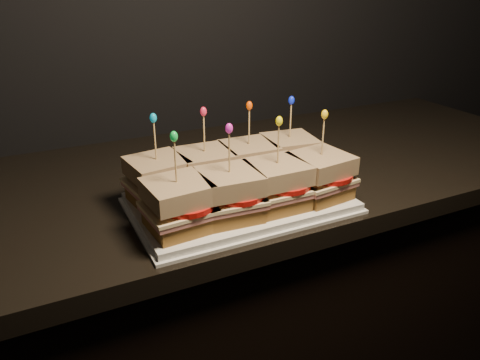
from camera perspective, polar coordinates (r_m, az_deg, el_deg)
name	(u,v)px	position (r m, az deg, el deg)	size (l,w,h in m)	color
granite_slab	(28,216)	(0.97, -24.40, -4.00)	(2.56, 0.63, 0.04)	black
platter	(240,203)	(0.87, 0.00, -2.78)	(0.38, 0.24, 0.02)	white
platter_rim	(240,206)	(0.87, 0.00, -3.13)	(0.40, 0.25, 0.01)	white
sandwich_0_bread_bot	(159,194)	(0.86, -9.82, -1.75)	(0.09, 0.09, 0.03)	#5A3514
sandwich_0_ham	(159,186)	(0.85, -9.90, -0.71)	(0.10, 0.10, 0.01)	#B75953
sandwich_0_cheese	(158,182)	(0.85, -9.94, -0.29)	(0.11, 0.10, 0.01)	#FBDFA0
sandwich_0_tomato	(165,179)	(0.85, -9.08, 0.17)	(0.09, 0.09, 0.01)	red
sandwich_0_bread_top	(157,168)	(0.84, -10.07, 1.48)	(0.10, 0.10, 0.03)	brown
sandwich_0_pick	(155,143)	(0.82, -10.30, 4.46)	(0.00, 0.00, 0.09)	tan
sandwich_0_frill	(153,118)	(0.81, -10.53, 7.46)	(0.01, 0.01, 0.02)	#0A92BB
sandwich_1_bread_bot	(206,185)	(0.89, -4.19, -0.65)	(0.09, 0.09, 0.03)	#5A3514
sandwich_1_ham	(206,177)	(0.88, -4.23, 0.36)	(0.10, 0.10, 0.01)	#B75953
sandwich_1_cheese	(205,174)	(0.88, -4.24, 0.78)	(0.11, 0.10, 0.01)	#FBDFA0
sandwich_1_tomato	(212,170)	(0.87, -3.38, 1.23)	(0.09, 0.09, 0.01)	red
sandwich_1_bread_top	(205,160)	(0.87, -4.30, 2.50)	(0.10, 0.10, 0.03)	brown
sandwich_1_pick	(204,136)	(0.85, -4.39, 5.41)	(0.00, 0.00, 0.09)	tan
sandwich_1_frill	(203,111)	(0.84, -4.49, 8.33)	(0.01, 0.01, 0.02)	red
sandwich_2_bread_bot	(249,177)	(0.92, 1.07, 0.38)	(0.09, 0.09, 0.03)	#5A3514
sandwich_2_ham	(249,169)	(0.91, 1.08, 1.36)	(0.10, 0.10, 0.01)	#B75953
sandwich_2_cheese	(249,166)	(0.91, 1.08, 1.76)	(0.11, 0.10, 0.01)	#FBDFA0
sandwich_2_tomato	(256,162)	(0.91, 1.93, 2.20)	(0.09, 0.09, 0.01)	red
sandwich_2_bread_top	(249,152)	(0.90, 1.09, 3.43)	(0.10, 0.10, 0.03)	brown
sandwich_2_pick	(249,129)	(0.89, 1.12, 6.24)	(0.00, 0.00, 0.09)	tan
sandwich_2_frill	(249,106)	(0.87, 1.14, 9.05)	(0.01, 0.01, 0.02)	#E84302
sandwich_3_bread_bot	(288,169)	(0.96, 5.92, 1.32)	(0.09, 0.09, 0.03)	#5A3514
sandwich_3_ham	(289,161)	(0.96, 5.96, 2.27)	(0.10, 0.10, 0.01)	#B75953
sandwich_3_cheese	(289,158)	(0.95, 5.98, 2.66)	(0.11, 0.10, 0.01)	#FBDFA0
sandwich_3_tomato	(296,155)	(0.95, 6.80, 3.07)	(0.09, 0.09, 0.01)	red
sandwich_3_bread_top	(289,145)	(0.94, 6.05, 4.26)	(0.10, 0.10, 0.03)	brown
sandwich_3_pick	(290,123)	(0.93, 6.17, 6.95)	(0.00, 0.00, 0.09)	tan
sandwich_3_frill	(291,100)	(0.92, 6.30, 9.64)	(0.01, 0.01, 0.02)	#0F24E2
sandwich_4_bread_bot	(179,221)	(0.77, -7.45, -4.93)	(0.09, 0.09, 0.03)	#5A3514
sandwich_4_ham	(178,211)	(0.76, -7.52, -3.81)	(0.10, 0.10, 0.01)	#B75953
sandwich_4_cheese	(178,207)	(0.76, -7.55, -3.34)	(0.11, 0.10, 0.01)	#FBDFA0
sandwich_4_tomato	(186,203)	(0.75, -6.56, -2.84)	(0.09, 0.09, 0.01)	red
sandwich_4_bread_top	(177,191)	(0.74, -7.66, -1.40)	(0.10, 0.10, 0.03)	brown
sandwich_4_pick	(176,164)	(0.73, -7.86, 1.91)	(0.00, 0.00, 0.09)	tan
sandwich_4_frill	(174,136)	(0.71, -8.07, 5.28)	(0.01, 0.01, 0.02)	green
sandwich_5_bread_bot	(230,209)	(0.80, -1.24, -3.59)	(0.09, 0.09, 0.03)	#5A3514
sandwich_5_ham	(230,200)	(0.79, -1.25, -2.49)	(0.10, 0.10, 0.01)	#B75953
sandwich_5_cheese	(230,197)	(0.79, -1.25, -2.03)	(0.11, 0.10, 0.01)	#FBDFA0
sandwich_5_tomato	(238,193)	(0.78, -0.28, -1.54)	(0.09, 0.09, 0.01)	red
sandwich_5_bread_top	(230,181)	(0.77, -1.27, -0.15)	(0.10, 0.10, 0.03)	brown
sandwich_5_pick	(229,155)	(0.76, -1.30, 3.06)	(0.00, 0.00, 0.09)	tan
sandwich_5_frill	(229,128)	(0.74, -1.34, 6.32)	(0.01, 0.01, 0.02)	#D71EAA
sandwich_6_bread_bot	(276,199)	(0.83, 4.46, -2.32)	(0.09, 0.09, 0.03)	#5A3514
sandwich_6_ham	(277,190)	(0.83, 4.50, -1.26)	(0.10, 0.10, 0.01)	#B75953
sandwich_6_cheese	(277,187)	(0.82, 4.51, -0.82)	(0.11, 0.10, 0.01)	#FBDFA0
sandwich_6_tomato	(285,183)	(0.82, 5.46, -0.34)	(0.09, 0.09, 0.01)	red
sandwich_6_bread_top	(277,172)	(0.81, 4.58, 1.00)	(0.10, 0.10, 0.03)	brown
sandwich_6_pick	(278,147)	(0.80, 4.68, 4.07)	(0.00, 0.00, 0.09)	tan
sandwich_6_frill	(279,121)	(0.78, 4.79, 7.18)	(0.01, 0.01, 0.02)	yellow
sandwich_7_bread_bot	(319,189)	(0.88, 9.61, -1.14)	(0.09, 0.09, 0.03)	#5A3514
sandwich_7_ham	(320,181)	(0.87, 9.68, -0.13)	(0.10, 0.10, 0.01)	#B75953
sandwich_7_cheese	(320,178)	(0.87, 9.71, 0.29)	(0.11, 0.10, 0.01)	#FBDFA0
sandwich_7_tomato	(328,174)	(0.87, 10.62, 0.74)	(0.09, 0.09, 0.01)	red
sandwich_7_bread_top	(321,163)	(0.86, 9.84, 2.02)	(0.10, 0.10, 0.03)	brown
sandwich_7_pick	(323,139)	(0.84, 10.06, 4.94)	(0.00, 0.00, 0.09)	tan
sandwich_7_frill	(325,114)	(0.83, 10.28, 7.88)	(0.01, 0.01, 0.02)	yellow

